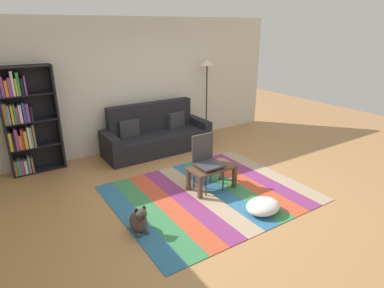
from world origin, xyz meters
name	(u,v)px	position (x,y,z in m)	size (l,w,h in m)	color
ground_plane	(208,189)	(0.00, 0.00, 0.00)	(14.00, 14.00, 0.00)	#B27F4C
back_wall	(139,84)	(0.00, 2.55, 1.35)	(6.80, 0.10, 2.70)	silver
rug	(210,193)	(-0.07, -0.14, 0.01)	(2.97, 2.44, 0.01)	teal
couch	(156,135)	(0.09, 2.02, 0.34)	(2.26, 0.80, 1.00)	black
bookshelf	(25,122)	(-2.29, 2.30, 0.95)	(0.90, 0.28, 1.90)	black
coffee_table	(212,171)	(0.05, -0.02, 0.32)	(0.76, 0.42, 0.39)	#513826
pouf	(263,206)	(0.22, -1.02, 0.11)	(0.52, 0.42, 0.20)	white
dog	(139,221)	(-1.44, -0.45, 0.16)	(0.22, 0.35, 0.40)	#473D33
standing_lamp	(207,72)	(1.56, 2.25, 1.52)	(0.32, 0.32, 1.82)	black
tv_remote	(206,167)	(-0.05, 0.02, 0.41)	(0.04, 0.15, 0.02)	black
folding_chair	(206,157)	(0.00, 0.09, 0.53)	(0.40, 0.40, 0.90)	#38383D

